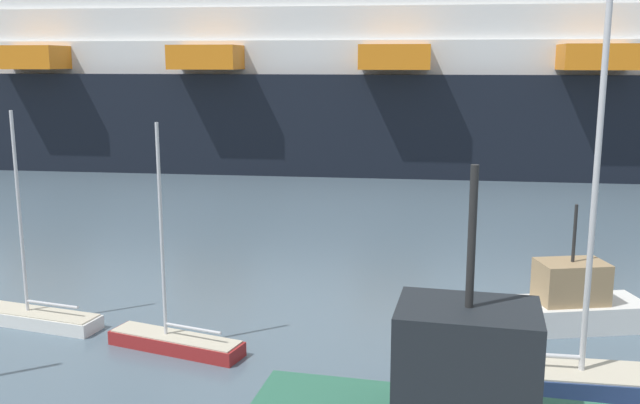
# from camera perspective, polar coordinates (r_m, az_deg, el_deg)

# --- Properties ---
(sailboat_1) EXTENTS (4.37, 1.68, 6.71)m
(sailboat_1) POSITION_cam_1_polar(r_m,az_deg,el_deg) (24.19, -21.82, -8.42)
(sailboat_1) COLOR white
(sailboat_1) RESTS_ON ground_plane
(sailboat_4) EXTENTS (4.21, 1.89, 6.52)m
(sailboat_4) POSITION_cam_1_polar(r_m,az_deg,el_deg) (21.09, -11.55, -10.74)
(sailboat_4) COLOR maroon
(sailboat_4) RESTS_ON ground_plane
(sailboat_5) EXTENTS (6.02, 1.64, 10.63)m
(sailboat_5) POSITION_cam_1_polar(r_m,az_deg,el_deg) (18.85, 18.77, -13.21)
(sailboat_5) COLOR navy
(sailboat_5) RESTS_ON ground_plane
(fishing_boat_1) EXTENTS (5.41, 3.16, 3.91)m
(fishing_boat_1) POSITION_cam_1_polar(r_m,az_deg,el_deg) (23.44, 19.04, -7.77)
(fishing_boat_1) COLOR white
(fishing_boat_1) RESTS_ON ground_plane
(cruise_ship) EXTENTS (131.92, 24.28, 23.25)m
(cruise_ship) POSITION_cam_1_polar(r_m,az_deg,el_deg) (58.67, 6.12, 10.53)
(cruise_ship) COLOR black
(cruise_ship) RESTS_ON ground_plane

